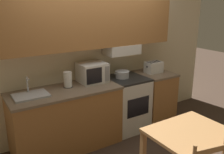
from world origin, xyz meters
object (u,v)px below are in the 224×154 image
object	(u,v)px
toaster	(154,67)
paper_towel_roll	(68,80)
microwave	(92,72)
cooking_pot	(122,74)
stove_range	(126,103)
sink_basin	(31,95)
dining_table	(189,141)

from	to	relation	value
toaster	paper_towel_roll	distance (m)	1.58
microwave	cooking_pot	bearing A→B (deg)	-8.02
cooking_pot	stove_range	bearing A→B (deg)	-31.19
cooking_pot	sink_basin	bearing A→B (deg)	-178.16
sink_basin	microwave	bearing A→B (deg)	6.98
paper_towel_roll	dining_table	distance (m)	1.85
toaster	sink_basin	size ratio (longest dim) A/B	0.67
cooking_pot	sink_basin	distance (m)	1.50
stove_range	dining_table	xyz separation A→B (m)	(-0.27, -1.57, 0.16)
dining_table	microwave	bearing A→B (deg)	100.57
toaster	paper_towel_roll	xyz separation A→B (m)	(-1.58, 0.07, 0.02)
cooking_pot	sink_basin	xyz separation A→B (m)	(-1.50, -0.05, -0.04)
paper_towel_roll	stove_range	bearing A→B (deg)	-4.19
microwave	sink_basin	size ratio (longest dim) A/B	0.91
microwave	toaster	bearing A→B (deg)	-5.26
microwave	dining_table	world-z (taller)	microwave
stove_range	paper_towel_roll	size ratio (longest dim) A/B	3.92
sink_basin	paper_towel_roll	distance (m)	0.58
cooking_pot	toaster	world-z (taller)	toaster
sink_basin	dining_table	distance (m)	2.06
stove_range	microwave	size ratio (longest dim) A/B	2.22
toaster	dining_table	distance (m)	1.83
paper_towel_roll	cooking_pot	bearing A→B (deg)	-2.10
cooking_pot	toaster	distance (m)	0.65
stove_range	microwave	xyz separation A→B (m)	(-0.58, 0.11, 0.60)
dining_table	paper_towel_roll	bearing A→B (deg)	114.14
stove_range	dining_table	size ratio (longest dim) A/B	1.04
paper_towel_roll	toaster	bearing A→B (deg)	-2.48
stove_range	sink_basin	distance (m)	1.64
cooking_pot	sink_basin	size ratio (longest dim) A/B	0.69
sink_basin	cooking_pot	bearing A→B (deg)	1.84
stove_range	sink_basin	world-z (taller)	sink_basin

